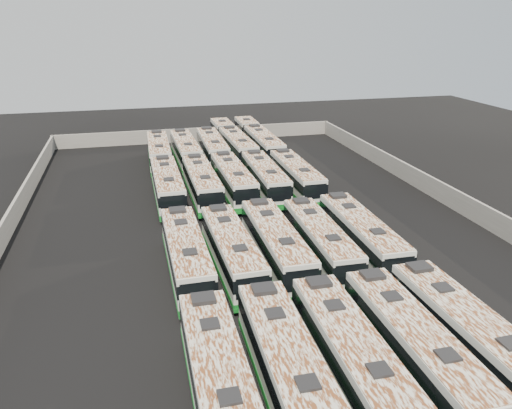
# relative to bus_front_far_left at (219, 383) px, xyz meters

# --- Properties ---
(ground) EXTENTS (140.00, 140.00, 0.00)m
(ground) POSITION_rel_bus_front_far_left_xyz_m (7.07, 23.58, -1.90)
(ground) COLOR black
(ground) RESTS_ON ground
(perimeter_wall) EXTENTS (45.20, 73.20, 2.20)m
(perimeter_wall) POSITION_rel_bus_front_far_left_xyz_m (7.07, 23.58, -0.80)
(perimeter_wall) COLOR slate
(perimeter_wall) RESTS_ON ground
(bus_front_far_left) EXTENTS (2.89, 13.20, 3.72)m
(bus_front_far_left) POSITION_rel_bus_front_far_left_xyz_m (0.00, 0.00, 0.00)
(bus_front_far_left) COLOR silver
(bus_front_far_left) RESTS_ON ground
(bus_front_left) EXTENTS (3.11, 13.49, 3.79)m
(bus_front_left) POSITION_rel_bus_front_far_left_xyz_m (3.70, -0.02, 0.04)
(bus_front_left) COLOR silver
(bus_front_left) RESTS_ON ground
(bus_front_center) EXTENTS (3.03, 13.41, 3.77)m
(bus_front_center) POSITION_rel_bus_front_far_left_xyz_m (7.34, 0.01, 0.03)
(bus_front_center) COLOR silver
(bus_front_center) RESTS_ON ground
(bus_front_right) EXTENTS (2.84, 13.21, 3.72)m
(bus_front_right) POSITION_rel_bus_front_far_left_xyz_m (11.16, 0.19, 0.00)
(bus_front_right) COLOR silver
(bus_front_right) RESTS_ON ground
(bus_front_far_right) EXTENTS (3.06, 13.43, 3.77)m
(bus_front_far_right) POSITION_rel_bus_front_far_left_xyz_m (14.78, 0.25, 0.03)
(bus_front_far_right) COLOR silver
(bus_front_far_right) RESTS_ON ground
(bus_midfront_far_left) EXTENTS (2.87, 13.13, 3.70)m
(bus_midfront_far_left) POSITION_rel_bus_front_far_left_xyz_m (0.02, 14.98, -0.01)
(bus_midfront_far_left) COLOR silver
(bus_midfront_far_left) RESTS_ON ground
(bus_midfront_left) EXTENTS (3.02, 13.02, 3.66)m
(bus_midfront_left) POSITION_rel_bus_front_far_left_xyz_m (3.63, 14.77, -0.03)
(bus_midfront_left) COLOR silver
(bus_midfront_left) RESTS_ON ground
(bus_midfront_center) EXTENTS (2.90, 13.36, 3.76)m
(bus_midfront_center) POSITION_rel_bus_front_far_left_xyz_m (7.33, 14.94, 0.02)
(bus_midfront_center) COLOR silver
(bus_midfront_center) RESTS_ON ground
(bus_midfront_right) EXTENTS (3.00, 12.88, 3.61)m
(bus_midfront_right) POSITION_rel_bus_front_far_left_xyz_m (11.13, 14.85, -0.05)
(bus_midfront_right) COLOR silver
(bus_midfront_right) RESTS_ON ground
(bus_midfront_far_right) EXTENTS (3.01, 13.20, 3.71)m
(bus_midfront_far_right) POSITION_rel_bus_front_far_left_xyz_m (14.89, 15.01, -0.00)
(bus_midfront_far_right) COLOR silver
(bus_midfront_far_right) RESTS_ON ground
(bus_midback_far_left) EXTENTS (2.86, 13.30, 3.75)m
(bus_midback_far_left) POSITION_rel_bus_front_far_left_xyz_m (-0.04, 32.29, 0.02)
(bus_midback_far_left) COLOR silver
(bus_midback_far_left) RESTS_ON ground
(bus_midback_left) EXTENTS (2.86, 13.21, 3.72)m
(bus_midback_left) POSITION_rel_bus_front_far_left_xyz_m (3.75, 32.22, 0.00)
(bus_midback_left) COLOR silver
(bus_midback_left) RESTS_ON ground
(bus_midback_center) EXTENTS (2.95, 13.28, 3.74)m
(bus_midback_center) POSITION_rel_bus_front_far_left_xyz_m (7.36, 32.47, 0.01)
(bus_midback_center) COLOR silver
(bus_midback_center) RESTS_ON ground
(bus_midback_right) EXTENTS (3.00, 13.19, 3.71)m
(bus_midback_right) POSITION_rel_bus_front_far_left_xyz_m (11.07, 32.39, -0.01)
(bus_midback_right) COLOR silver
(bus_midback_right) RESTS_ON ground
(bus_midback_far_right) EXTENTS (2.84, 13.12, 3.70)m
(bus_midback_far_right) POSITION_rel_bus_front_far_left_xyz_m (14.78, 32.18, -0.01)
(bus_midback_far_right) COLOR silver
(bus_midback_far_right) RESTS_ON ground
(bus_back_far_left) EXTENTS (3.03, 13.12, 3.69)m
(bus_back_far_left) POSITION_rel_bus_front_far_left_xyz_m (0.01, 47.00, -0.02)
(bus_back_far_left) COLOR silver
(bus_back_far_left) RESTS_ON ground
(bus_back_left) EXTENTS (3.05, 13.20, 3.71)m
(bus_back_left) POSITION_rel_bus_front_far_left_xyz_m (3.65, 46.99, -0.01)
(bus_back_left) COLOR silver
(bus_back_left) RESTS_ON ground
(bus_back_center) EXTENTS (3.04, 13.39, 3.76)m
(bus_back_center) POSITION_rel_bus_front_far_left_xyz_m (7.44, 47.23, 0.02)
(bus_back_center) COLOR silver
(bus_back_center) RESTS_ON ground
(bus_back_right) EXTENTS (3.20, 20.63, 3.73)m
(bus_back_right) POSITION_rel_bus_front_far_left_xyz_m (10.99, 50.71, 0.01)
(bus_back_right) COLOR silver
(bus_back_right) RESTS_ON ground
(bus_back_far_right) EXTENTS (2.90, 20.81, 3.78)m
(bus_back_far_right) POSITION_rel_bus_front_far_left_xyz_m (14.86, 50.73, 0.03)
(bus_back_far_right) COLOR silver
(bus_back_far_right) RESTS_ON ground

